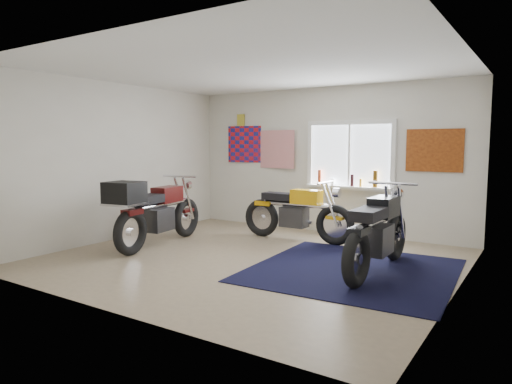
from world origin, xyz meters
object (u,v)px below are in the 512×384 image
Objects in this scene: navy_rug at (353,270)px; black_chrome_bike at (378,234)px; maroon_tourer at (154,211)px; yellow_triumph at (296,214)px.

navy_rug is 1.17× the size of black_chrome_bike.
navy_rug is 1.17× the size of maroon_tourer.
yellow_triumph is 2.17m from black_chrome_bike.
maroon_tourer is (-3.47, -0.53, 0.08)m from black_chrome_bike.
maroon_tourer is at bearing -172.13° from navy_rug.
yellow_triumph reaches higher than navy_rug.
black_chrome_bike reaches higher than navy_rug.
maroon_tourer is (-3.18, -0.44, 0.58)m from navy_rug.
maroon_tourer reaches higher than yellow_triumph.
black_chrome_bike is 1.00× the size of maroon_tourer.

